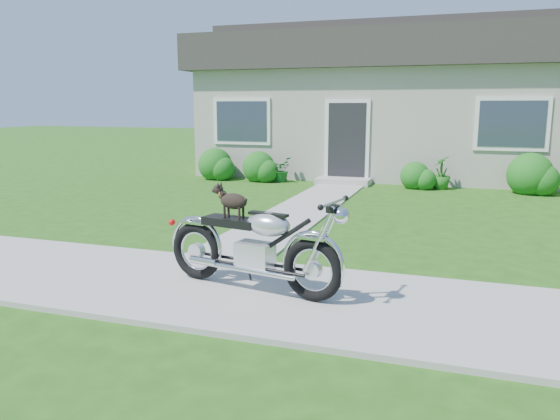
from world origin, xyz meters
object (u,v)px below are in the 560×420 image
(house, at_px, (417,101))
(potted_plant_right, at_px, (441,173))
(potted_plant_left, at_px, (281,170))
(motorcycle_with_dog, at_px, (254,245))

(house, xyz_separation_m, potted_plant_right, (0.96, -3.44, -1.75))
(house, relative_size, potted_plant_right, 15.49)
(potted_plant_left, bearing_deg, house, 47.09)
(potted_plant_left, bearing_deg, potted_plant_right, 0.00)
(potted_plant_left, height_order, motorcycle_with_dog, motorcycle_with_dog)
(house, distance_m, potted_plant_right, 3.98)
(potted_plant_right, bearing_deg, motorcycle_with_dog, -100.51)
(house, xyz_separation_m, motorcycle_with_dog, (-0.63, -11.99, -1.61))
(motorcycle_with_dog, bearing_deg, potted_plant_left, 117.81)
(house, distance_m, motorcycle_with_dog, 12.11)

